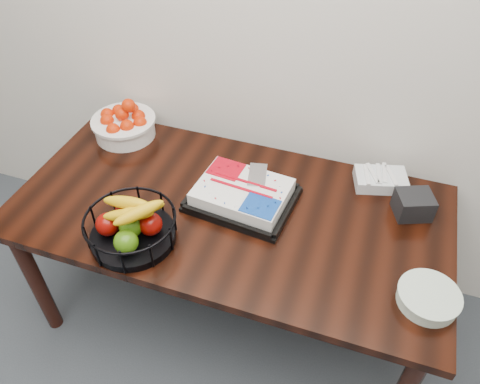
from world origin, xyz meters
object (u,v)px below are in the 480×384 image
(table, at_px, (229,222))
(fruit_basket, at_px, (131,226))
(cake_tray, at_px, (242,194))
(plate_stack, at_px, (428,298))
(tangerine_bowl, at_px, (123,121))
(napkin_box, at_px, (413,205))

(table, height_order, fruit_basket, fruit_basket)
(cake_tray, height_order, fruit_basket, fruit_basket)
(table, height_order, cake_tray, cake_tray)
(table, bearing_deg, plate_stack, -14.87)
(tangerine_bowl, bearing_deg, cake_tray, -20.26)
(tangerine_bowl, xyz_separation_m, plate_stack, (1.46, -0.52, -0.06))
(fruit_basket, bearing_deg, plate_stack, 3.85)
(fruit_basket, bearing_deg, cake_tray, 45.84)
(table, bearing_deg, fruit_basket, -135.21)
(tangerine_bowl, bearing_deg, plate_stack, -19.77)
(table, bearing_deg, cake_tray, 52.09)
(fruit_basket, bearing_deg, tangerine_bowl, 121.65)
(plate_stack, height_order, napkin_box, napkin_box)
(table, relative_size, fruit_basket, 5.16)
(cake_tray, relative_size, plate_stack, 2.13)
(tangerine_bowl, height_order, plate_stack, tangerine_bowl)
(plate_stack, xyz_separation_m, napkin_box, (-0.08, 0.42, 0.02))
(napkin_box, bearing_deg, cake_tray, -166.76)
(tangerine_bowl, xyz_separation_m, napkin_box, (1.37, -0.10, -0.03))
(cake_tray, xyz_separation_m, napkin_box, (0.67, 0.16, 0.01))
(fruit_basket, relative_size, napkin_box, 2.51)
(cake_tray, distance_m, tangerine_bowl, 0.74)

